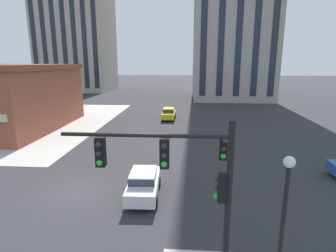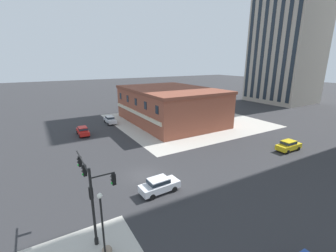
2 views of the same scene
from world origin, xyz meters
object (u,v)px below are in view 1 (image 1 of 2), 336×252
at_px(traffic_signal_main, 197,189).
at_px(car_main_southbound_near, 169,113).
at_px(street_lamp_corner_near, 284,217).
at_px(car_main_southbound_far, 144,182).

height_order(traffic_signal_main, car_main_southbound_near, traffic_signal_main).
distance_m(street_lamp_corner_near, car_main_southbound_near, 31.46).
xyz_separation_m(street_lamp_corner_near, car_main_southbound_near, (-5.75, 30.83, -2.46)).
xyz_separation_m(car_main_southbound_near, car_main_southbound_far, (0.08, -23.36, 0.00)).
bearing_deg(street_lamp_corner_near, car_main_southbound_far, 127.18).
distance_m(traffic_signal_main, car_main_southbound_far, 8.68).
bearing_deg(traffic_signal_main, car_main_southbound_far, 111.55).
bearing_deg(street_lamp_corner_near, traffic_signal_main, 179.72).
height_order(traffic_signal_main, car_main_southbound_far, traffic_signal_main).
height_order(street_lamp_corner_near, car_main_southbound_far, street_lamp_corner_near).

